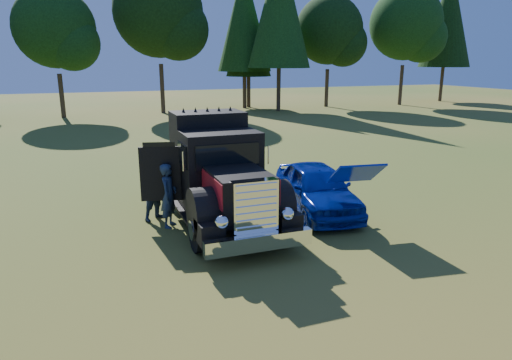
% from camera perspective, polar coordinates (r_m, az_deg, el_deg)
% --- Properties ---
extents(ground, '(120.00, 120.00, 0.00)m').
position_cam_1_polar(ground, '(11.27, -6.17, -8.57)').
color(ground, '#2F591A').
rests_on(ground, ground).
extents(treeline, '(72.10, 24.04, 14.10)m').
position_cam_1_polar(treeline, '(37.82, -19.35, 19.00)').
color(treeline, '#2D2116').
rests_on(treeline, ground).
extents(diamond_t_truck, '(3.35, 7.16, 3.00)m').
position_cam_1_polar(diamond_t_truck, '(12.92, -4.94, 0.52)').
color(diamond_t_truck, black).
rests_on(diamond_t_truck, ground).
extents(hotrod_coupe, '(2.32, 4.48, 1.89)m').
position_cam_1_polar(hotrod_coupe, '(13.79, 7.61, -0.99)').
color(hotrod_coupe, '#0726A9').
rests_on(hotrod_coupe, ground).
extents(spectator_near, '(0.69, 0.77, 1.76)m').
position_cam_1_polar(spectator_near, '(12.62, -10.84, -1.92)').
color(spectator_near, '#1C2841').
rests_on(spectator_near, ground).
extents(spectator_far, '(1.11, 1.05, 1.80)m').
position_cam_1_polar(spectator_far, '(13.24, -12.23, -1.11)').
color(spectator_far, '#1D2C43').
rests_on(spectator_far, ground).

